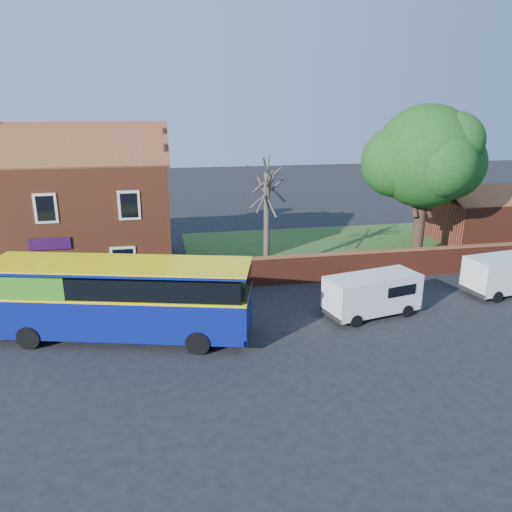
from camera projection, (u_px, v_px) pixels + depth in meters
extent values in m
plane|color=black|center=(205.00, 351.00, 20.09)|extent=(120.00, 120.00, 0.00)
cube|color=gray|center=(50.00, 307.00, 24.21)|extent=(18.00, 3.50, 0.12)
cube|color=slate|center=(42.00, 322.00, 22.56)|extent=(18.00, 0.15, 0.14)
cube|color=#426B28|center=(375.00, 246.00, 34.62)|extent=(26.00, 12.00, 0.04)
cube|color=brown|center=(63.00, 218.00, 28.67)|extent=(12.00, 8.00, 6.50)
cube|color=brown|center=(47.00, 145.00, 25.54)|extent=(12.30, 4.08, 2.16)
cube|color=brown|center=(61.00, 140.00, 29.29)|extent=(12.30, 4.08, 2.16)
cube|color=black|center=(46.00, 208.00, 24.49)|extent=(1.10, 0.06, 1.50)
cube|color=#4C0F19|center=(54.00, 276.00, 25.50)|extent=(0.95, 0.04, 2.10)
cube|color=silver|center=(54.00, 275.00, 25.50)|extent=(1.20, 0.06, 2.30)
cube|color=#2B0C38|center=(50.00, 244.00, 24.99)|extent=(2.00, 0.06, 0.60)
cube|color=maroon|center=(418.00, 262.00, 28.78)|extent=(22.00, 0.30, 1.50)
cube|color=brown|center=(420.00, 249.00, 28.54)|extent=(22.00, 0.38, 0.10)
cube|color=maroon|center=(494.00, 220.00, 35.81)|extent=(8.00, 5.00, 3.00)
cube|color=brown|center=(509.00, 195.00, 34.03)|extent=(8.20, 2.56, 1.24)
cube|color=brown|center=(487.00, 189.00, 36.38)|extent=(8.20, 2.56, 1.24)
cube|color=navy|center=(121.00, 310.00, 20.93)|extent=(11.13, 5.37, 1.72)
cube|color=yellow|center=(120.00, 291.00, 20.68)|extent=(11.15, 5.39, 0.10)
cube|color=black|center=(119.00, 279.00, 20.53)|extent=(10.72, 5.28, 0.86)
cube|color=#3E9A21|center=(35.00, 277.00, 20.76)|extent=(4.25, 3.59, 0.92)
cube|color=navy|center=(118.00, 266.00, 20.36)|extent=(11.13, 5.37, 0.14)
cube|color=yellow|center=(117.00, 264.00, 20.33)|extent=(11.18, 5.41, 0.06)
cylinder|color=black|center=(29.00, 337.00, 20.17)|extent=(1.01, 0.52, 0.97)
cylinder|color=black|center=(57.00, 312.00, 22.59)|extent=(1.01, 0.52, 0.97)
cylinder|color=black|center=(198.00, 343.00, 19.71)|extent=(1.01, 0.52, 0.97)
cylinder|color=black|center=(208.00, 316.00, 22.13)|extent=(1.01, 0.52, 0.97)
cube|color=white|center=(372.00, 293.00, 23.18)|extent=(4.70, 2.68, 1.68)
cube|color=black|center=(407.00, 282.00, 23.86)|extent=(0.40, 1.49, 0.66)
cube|color=black|center=(408.00, 301.00, 24.23)|extent=(0.48, 1.75, 0.21)
cylinder|color=black|center=(356.00, 321.00, 22.16)|extent=(0.62, 0.34, 0.58)
cylinder|color=black|center=(336.00, 307.00, 23.61)|extent=(0.62, 0.34, 0.58)
cylinder|color=black|center=(407.00, 311.00, 23.23)|extent=(0.62, 0.34, 0.58)
cylinder|color=black|center=(385.00, 298.00, 24.68)|extent=(0.62, 0.34, 0.58)
cube|color=white|center=(509.00, 272.00, 25.88)|extent=(4.79, 2.49, 1.74)
cylinder|color=black|center=(497.00, 297.00, 24.90)|extent=(0.63, 0.31, 0.60)
cylinder|color=black|center=(472.00, 285.00, 26.44)|extent=(0.63, 0.31, 0.60)
cylinder|color=black|center=(419.00, 228.00, 31.43)|extent=(0.69, 0.69, 3.96)
sphere|color=#2B7023|center=(426.00, 156.00, 30.11)|extent=(6.20, 6.20, 6.20)
sphere|color=#2B7023|center=(449.00, 164.00, 30.91)|extent=(4.48, 4.48, 4.48)
sphere|color=#2B7023|center=(396.00, 162.00, 30.40)|extent=(4.31, 4.31, 4.31)
cylinder|color=#4C4238|center=(267.00, 224.00, 28.37)|extent=(0.34, 0.34, 5.87)
cylinder|color=#4C4238|center=(267.00, 188.00, 27.76)|extent=(0.35, 2.86, 2.31)
cylinder|color=#4C4238|center=(267.00, 192.00, 27.82)|extent=(1.50, 2.11, 2.11)
cylinder|color=#4C4238|center=(267.00, 184.00, 27.70)|extent=(2.40, 1.10, 2.34)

